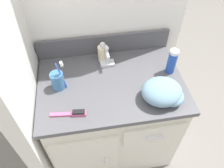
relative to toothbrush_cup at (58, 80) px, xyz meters
The scene contains 11 objects.
ground_plane 0.86m from the toothbrush_cup, ahead, with size 6.00×6.00×0.00m, color slate.
wall_back 0.54m from the toothbrush_cup, 47.03° to the left, with size 1.06×0.08×2.20m, color silver.
wall_left 0.35m from the toothbrush_cup, behind, with size 0.08×0.67×2.20m, color silver.
vanity 0.52m from the toothbrush_cup, ahead, with size 0.88×0.61×0.75m.
backsplash 0.41m from the toothbrush_cup, 41.42° to the left, with size 0.88×0.02×0.14m.
sink_faucet 0.34m from the toothbrush_cup, 25.32° to the left, with size 0.09×0.09×0.14m.
toothbrush_cup is the anchor object (origin of this frame).
soap_dispenser 0.35m from the toothbrush_cup, 34.74° to the left, with size 0.07×0.07×0.14m.
shaving_cream_can 0.69m from the toothbrush_cup, ahead, with size 0.05×0.05×0.17m.
hairbrush 0.23m from the toothbrush_cup, 70.90° to the right, with size 0.19×0.05×0.03m.
hand_towel 0.60m from the toothbrush_cup, 17.76° to the right, with size 0.23×0.20×0.12m.
Camera 1 is at (-0.14, -0.87, 1.72)m, focal length 35.00 mm.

